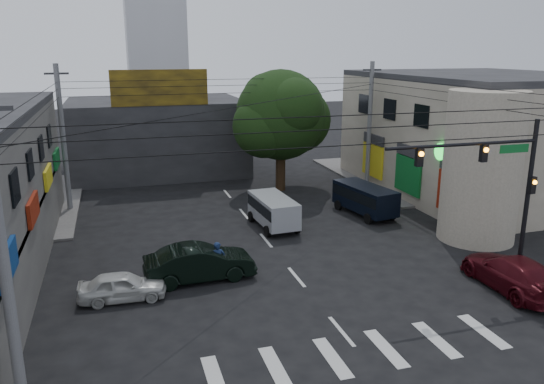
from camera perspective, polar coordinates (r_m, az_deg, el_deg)
name	(u,v)px	position (r m, az deg, el deg)	size (l,w,h in m)	color
ground	(312,296)	(22.69, 4.35, -11.11)	(160.00, 160.00, 0.00)	black
sidewalk_far_right	(438,173)	(45.96, 17.41, 1.91)	(16.00, 16.00, 0.15)	#514F4C
building_right	(482,136)	(41.29, 21.68, 5.67)	(14.00, 18.00, 8.00)	gray
corner_column	(482,167)	(30.06, 21.63, 2.50)	(4.00, 4.00, 8.00)	gray
building_far	(157,136)	(45.62, -12.25, 5.92)	(14.00, 10.00, 6.00)	#232326
billboard	(160,88)	(40.29, -11.99, 10.92)	(7.00, 0.30, 2.60)	olive
street_tree	(281,115)	(38.00, 0.95, 8.24)	(6.40, 6.40, 8.70)	black
traffic_gantry	(498,177)	(24.13, 23.11, 1.50)	(7.10, 0.35, 7.20)	black
utility_pole_near_left	(3,262)	(15.72, -26.93, -6.70)	(0.32, 0.32, 9.20)	#59595B
utility_pole_far_left	(63,139)	(35.50, -21.54, 5.29)	(0.32, 0.32, 9.20)	#59595B
utility_pole_far_right	(369,126)	(39.66, 10.44, 7.01)	(0.32, 0.32, 9.20)	#59595B
dark_sedan	(200,263)	(24.03, -7.78, -7.56)	(4.94, 1.91, 1.61)	black
white_compact	(122,286)	(22.92, -15.80, -9.73)	(3.58, 1.58, 1.20)	beige
maroon_sedan	(512,273)	(25.11, 24.44, -7.94)	(2.25, 5.26, 1.51)	#3F090F
silver_minivan	(273,212)	(30.59, 0.14, -2.21)	(2.01, 4.29, 1.80)	#B5B8BE
navy_van	(365,200)	(33.41, 9.95, -0.90)	(2.54, 4.88, 1.86)	black
traffic_officer	(218,261)	(23.93, -5.81, -7.40)	(0.66, 0.46, 1.75)	#132245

